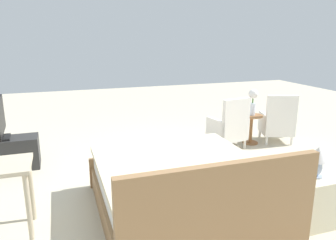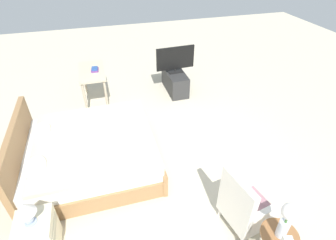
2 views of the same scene
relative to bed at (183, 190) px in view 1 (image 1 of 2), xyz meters
The scene contains 10 objects.
ground_plane 1.24m from the bed, 100.42° to the right, with size 16.00×16.00×0.00m, color beige.
bed is the anchor object (origin of this frame).
armchair_by_window_left 3.18m from the bed, 144.89° to the right, with size 0.68×0.68×0.92m.
armchair_by_window_right 2.42m from the bed, 130.98° to the right, with size 0.63×0.63×0.92m.
side_table 2.84m from the bed, 137.53° to the right, with size 0.40×0.40×0.54m.
flower_vase 2.89m from the bed, 137.53° to the right, with size 0.17×0.17×0.48m.
nightstand 1.38m from the bed, 153.71° to the left, with size 0.44×0.41×0.53m.
table_lamp 1.45m from the bed, 153.68° to the left, with size 0.22×0.22×0.33m.
tv_stand 2.90m from the bed, 45.03° to the right, with size 0.96×0.40×0.48m.
tv_flatscreen 2.94m from the bed, 44.99° to the right, with size 0.22×0.88×0.59m.
Camera 1 is at (1.43, 4.26, 1.96)m, focal length 35.00 mm.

